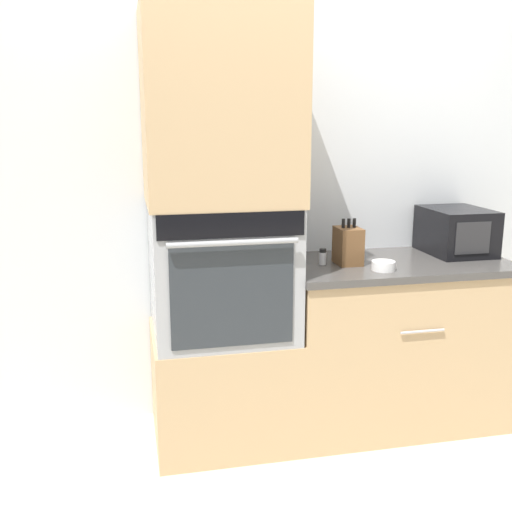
% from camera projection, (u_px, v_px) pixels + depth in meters
% --- Properties ---
extents(ground_plane, '(12.00, 12.00, 0.00)m').
position_uv_depth(ground_plane, '(305.00, 459.00, 2.82)').
color(ground_plane, beige).
extents(wall_back, '(8.00, 0.05, 2.50)m').
position_uv_depth(wall_back, '(275.00, 181.00, 3.15)').
color(wall_back, silver).
rests_on(wall_back, ground_plane).
extents(oven_cabinet_base, '(0.68, 0.60, 0.56)m').
position_uv_depth(oven_cabinet_base, '(223.00, 384.00, 2.98)').
color(oven_cabinet_base, tan).
rests_on(oven_cabinet_base, ground_plane).
extents(wall_oven, '(0.66, 0.64, 0.63)m').
position_uv_depth(wall_oven, '(222.00, 269.00, 2.84)').
color(wall_oven, '#9EA0A5').
rests_on(wall_oven, oven_cabinet_base).
extents(oven_cabinet_upper, '(0.68, 0.60, 0.87)m').
position_uv_depth(oven_cabinet_upper, '(219.00, 106.00, 2.68)').
color(oven_cabinet_upper, tan).
rests_on(oven_cabinet_upper, wall_oven).
extents(counter_unit, '(1.13, 0.63, 0.87)m').
position_uv_depth(counter_unit, '(392.00, 341.00, 3.13)').
color(counter_unit, tan).
rests_on(counter_unit, ground_plane).
extents(microwave, '(0.31, 0.38, 0.24)m').
position_uv_depth(microwave, '(456.00, 231.00, 3.17)').
color(microwave, black).
rests_on(microwave, counter_unit).
extents(knife_block, '(0.11, 0.15, 0.23)m').
position_uv_depth(knife_block, '(348.00, 246.00, 2.95)').
color(knife_block, brown).
rests_on(knife_block, counter_unit).
extents(bowl, '(0.11, 0.11, 0.04)m').
position_uv_depth(bowl, '(383.00, 266.00, 2.83)').
color(bowl, white).
rests_on(bowl, counter_unit).
extents(condiment_jar_near, '(0.04, 0.04, 0.08)m').
position_uv_depth(condiment_jar_near, '(323.00, 257.00, 2.94)').
color(condiment_jar_near, silver).
rests_on(condiment_jar_near, counter_unit).
extents(condiment_jar_mid, '(0.04, 0.04, 0.10)m').
position_uv_depth(condiment_jar_mid, '(358.00, 244.00, 3.18)').
color(condiment_jar_mid, '#427047').
rests_on(condiment_jar_mid, counter_unit).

